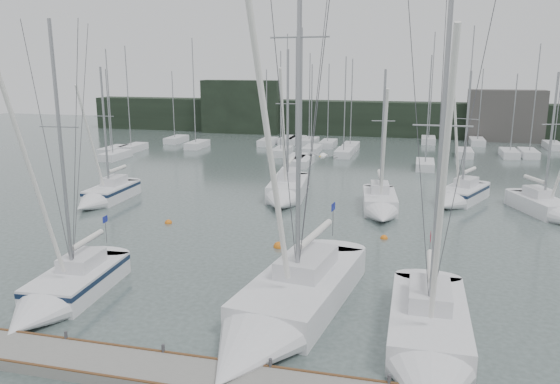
{
  "coord_description": "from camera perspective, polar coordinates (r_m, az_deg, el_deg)",
  "views": [
    {
      "loc": [
        6.44,
        -20.26,
        10.55
      ],
      "look_at": [
        0.05,
        5.0,
        4.37
      ],
      "focal_mm": 35.0,
      "sensor_mm": 36.0,
      "label": 1
    }
  ],
  "objects": [
    {
      "name": "sailboat_mid_c",
      "position": [
        39.71,
        10.46,
        -1.47
      ],
      "size": [
        3.22,
        7.81,
        10.86
      ],
      "rotation": [
        0.0,
        0.0,
        0.12
      ],
      "color": "silver",
      "rests_on": "ground"
    },
    {
      "name": "buoy_b",
      "position": [
        34.35,
        10.81,
        -4.79
      ],
      "size": [
        0.47,
        0.47,
        0.47
      ],
      "primitive_type": "sphere",
      "color": "orange",
      "rests_on": "ground"
    },
    {
      "name": "sailboat_mid_a",
      "position": [
        44.13,
        -17.97,
        -0.41
      ],
      "size": [
        2.43,
        7.36,
        11.02
      ],
      "rotation": [
        0.0,
        0.0,
        0.02
      ],
      "color": "silver",
      "rests_on": "ground"
    },
    {
      "name": "far_treeline",
      "position": [
        82.91,
        9.74,
        7.57
      ],
      "size": [
        90.0,
        4.0,
        5.0
      ],
      "primitive_type": "cube",
      "color": "black",
      "rests_on": "ground"
    },
    {
      "name": "sailboat_near_left",
      "position": [
        26.54,
        -21.99,
        -9.83
      ],
      "size": [
        3.17,
        8.36,
        13.26
      ],
      "rotation": [
        0.0,
        0.0,
        0.07
      ],
      "color": "silver",
      "rests_on": "ground"
    },
    {
      "name": "sailboat_near_center",
      "position": [
        22.63,
        -0.13,
        -12.65
      ],
      "size": [
        5.31,
        13.04,
        19.62
      ],
      "rotation": [
        0.0,
        0.0,
        -0.14
      ],
      "color": "silver",
      "rests_on": "ground"
    },
    {
      "name": "far_building_left",
      "position": [
        84.76,
        -4.09,
        8.87
      ],
      "size": [
        12.0,
        3.0,
        8.0
      ],
      "primitive_type": "cube",
      "color": "black",
      "rests_on": "ground"
    },
    {
      "name": "seagull",
      "position": [
        20.62,
        4.5,
        3.81
      ],
      "size": [
        1.08,
        0.53,
        0.22
      ],
      "rotation": [
        0.0,
        0.0,
        -0.34
      ],
      "color": "white",
      "rests_on": "ground"
    },
    {
      "name": "buoy_a",
      "position": [
        32.22,
        -0.12,
        -5.78
      ],
      "size": [
        0.66,
        0.66,
        0.66
      ],
      "primitive_type": "sphere",
      "color": "orange",
      "rests_on": "ground"
    },
    {
      "name": "sailboat_mid_d",
      "position": [
        43.92,
        18.02,
        -0.48
      ],
      "size": [
        5.12,
        7.4,
        10.77
      ],
      "rotation": [
        0.0,
        0.0,
        -0.43
      ],
      "color": "silver",
      "rests_on": "ground"
    },
    {
      "name": "sailboat_mid_b",
      "position": [
        42.7,
        0.55,
        -0.12
      ],
      "size": [
        3.55,
        9.16,
        12.44
      ],
      "rotation": [
        0.0,
        0.0,
        0.09
      ],
      "color": "silver",
      "rests_on": "ground"
    },
    {
      "name": "buoy_c",
      "position": [
        37.68,
        -11.58,
        -3.2
      ],
      "size": [
        0.5,
        0.5,
        0.5
      ],
      "primitive_type": "sphere",
      "color": "orange",
      "rests_on": "ground"
    },
    {
      "name": "far_building_right",
      "position": [
        81.4,
        22.48,
        7.37
      ],
      "size": [
        10.0,
        3.0,
        7.0
      ],
      "primitive_type": "cube",
      "color": "#44423F",
      "rests_on": "ground"
    },
    {
      "name": "mast_forest",
      "position": [
        67.03,
        5.82,
        4.63
      ],
      "size": [
        57.02,
        26.28,
        14.64
      ],
      "color": "silver",
      "rests_on": "ground"
    },
    {
      "name": "sailboat_near_right",
      "position": [
        21.08,
        15.35,
        -15.49
      ],
      "size": [
        2.99,
        10.3,
        14.22
      ],
      "rotation": [
        0.0,
        0.0,
        0.0
      ],
      "color": "silver",
      "rests_on": "ground"
    },
    {
      "name": "sailboat_mid_e",
      "position": [
        42.55,
        26.55,
        -1.73
      ],
      "size": [
        4.85,
        7.42,
        10.7
      ],
      "rotation": [
        0.0,
        0.0,
        0.4
      ],
      "color": "silver",
      "rests_on": "ground"
    },
    {
      "name": "dock",
      "position": [
        19.53,
        -7.78,
        -18.79
      ],
      "size": [
        24.0,
        2.0,
        0.4
      ],
      "primitive_type": "cube",
      "color": "slate",
      "rests_on": "ground"
    },
    {
      "name": "ground",
      "position": [
        23.73,
        -3.17,
        -13.07
      ],
      "size": [
        160.0,
        160.0,
        0.0
      ],
      "primitive_type": "plane",
      "color": "#414F4C",
      "rests_on": "ground"
    }
  ]
}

